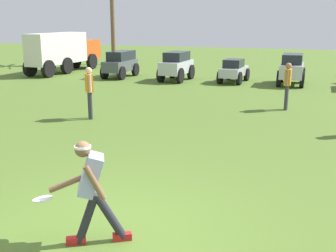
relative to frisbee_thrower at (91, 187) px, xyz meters
name	(u,v)px	position (x,y,z in m)	size (l,w,h in m)	color
ground_plane	(109,230)	(0.04, 0.37, -0.80)	(80.00, 80.00, 0.00)	#4E6B27
frisbee_thrower	(91,187)	(0.00, 0.00, 0.00)	(1.08, 0.54, 1.43)	#23232D
frisbee_in_flight	(43,199)	(-0.67, -0.13, -0.21)	(0.33, 0.33, 0.07)	white
teammate_near_sideline	(89,88)	(-3.58, 6.52, 0.14)	(0.37, 0.44, 1.56)	#33333D
teammate_deep	(287,82)	(1.97, 9.73, 0.14)	(0.21, 0.49, 1.56)	#33333D
parked_car_slot_a	(121,63)	(-6.65, 15.43, -0.08)	(1.19, 2.42, 1.34)	#474C51
parked_car_slot_b	(176,65)	(-3.53, 15.15, -0.06)	(1.30, 2.41, 1.40)	#B7BABF
parked_car_slot_c	(234,70)	(-0.77, 15.47, -0.24)	(1.25, 2.27, 1.10)	#B7BABF
parked_car_slot_d	(292,68)	(1.88, 15.54, -0.06)	(1.17, 2.35, 1.40)	#B7BABF
box_truck	(63,50)	(-10.58, 16.35, 0.43)	(1.66, 5.96, 2.20)	#CC4C19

